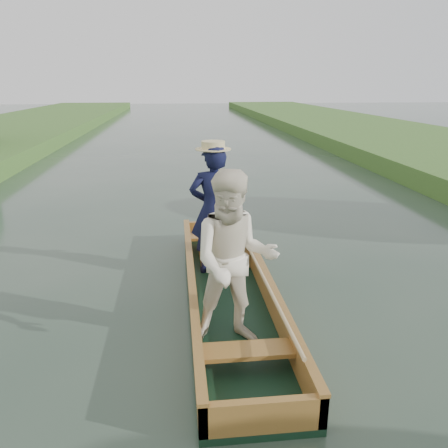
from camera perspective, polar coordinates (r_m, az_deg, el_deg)
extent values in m
plane|color=#283D30|center=(6.16, 0.62, -10.17)|extent=(120.00, 120.00, 0.00)
cube|color=black|center=(6.15, 0.62, -9.84)|extent=(1.10, 5.00, 0.08)
cube|color=#A26D32|center=(6.02, -4.25, -8.38)|extent=(0.08, 5.00, 0.32)
cube|color=#A26D32|center=(6.13, 5.41, -7.90)|extent=(0.08, 5.00, 0.32)
cube|color=#A26D32|center=(8.32, -1.39, -0.71)|extent=(1.10, 0.08, 0.32)
cube|color=#A26D32|center=(4.02, 5.19, -23.70)|extent=(1.10, 0.08, 0.32)
cube|color=#A26D32|center=(5.94, -4.29, -6.82)|extent=(0.10, 5.00, 0.04)
cube|color=#A26D32|center=(6.05, 5.46, -6.37)|extent=(0.10, 5.00, 0.04)
cube|color=#A26D32|center=(7.77, -1.04, -1.61)|extent=(0.94, 0.30, 0.05)
cube|color=#A26D32|center=(4.65, 3.07, -16.16)|extent=(0.94, 0.30, 0.05)
imported|color=black|center=(6.58, -1.36, 1.81)|extent=(0.74, 0.49, 1.99)
cylinder|color=beige|center=(6.38, -1.43, 10.07)|extent=(0.52, 0.52, 0.12)
imported|color=white|center=(4.73, 1.35, -4.81)|extent=(0.99, 0.79, 1.99)
cube|color=#9E6133|center=(7.38, 0.10, -3.63)|extent=(0.85, 0.90, 0.22)
sphere|color=tan|center=(7.24, 2.09, -2.33)|extent=(0.17, 0.17, 0.17)
sphere|color=tan|center=(7.19, 2.11, -1.39)|extent=(0.13, 0.13, 0.13)
sphere|color=tan|center=(7.16, 1.74, -0.98)|extent=(0.05, 0.05, 0.05)
sphere|color=tan|center=(7.18, 2.49, -0.96)|extent=(0.05, 0.05, 0.05)
sphere|color=tan|center=(7.14, 2.17, -1.63)|extent=(0.05, 0.05, 0.05)
sphere|color=tan|center=(7.20, 1.50, -2.21)|extent=(0.06, 0.06, 0.06)
sphere|color=tan|center=(7.23, 2.72, -2.16)|extent=(0.06, 0.06, 0.06)
sphere|color=tan|center=(7.24, 1.78, -2.96)|extent=(0.07, 0.07, 0.07)
sphere|color=tan|center=(7.25, 2.45, -2.93)|extent=(0.07, 0.07, 0.07)
cylinder|color=silver|center=(7.75, -2.82, -1.46)|extent=(0.07, 0.07, 0.01)
cylinder|color=silver|center=(7.73, -2.82, -1.18)|extent=(0.01, 0.01, 0.08)
ellipsoid|color=silver|center=(7.72, -2.83, -0.80)|extent=(0.09, 0.09, 0.05)
cylinder|color=tan|center=(5.99, 4.78, -6.18)|extent=(0.04, 4.21, 0.19)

